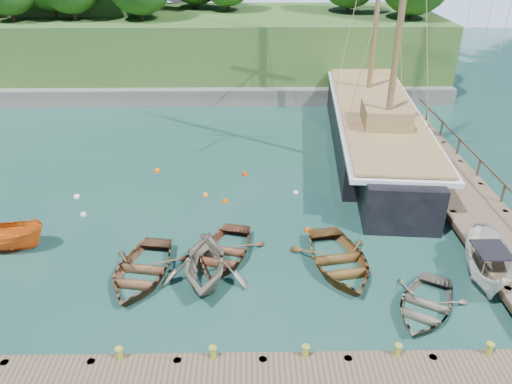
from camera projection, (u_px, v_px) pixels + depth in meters
ground at (245, 275)px, 20.98m from camera, size 160.00×160.00×0.00m
dock_east at (456, 186)px, 27.10m from camera, size 3.20×24.00×1.10m
bollard_0 at (123, 372)px, 16.43m from camera, size 0.26×0.26×0.45m
bollard_1 at (214, 370)px, 16.47m from camera, size 0.26×0.26×0.45m
bollard_2 at (304, 369)px, 16.52m from camera, size 0.26×0.26×0.45m
bollard_3 at (394, 368)px, 16.56m from camera, size 0.26×0.26×0.45m
bollard_4 at (484, 367)px, 16.60m from camera, size 0.26×0.26×0.45m
rowboat_0 at (142, 277)px, 20.82m from camera, size 3.95×5.02×0.94m
rowboat_1 at (206, 280)px, 20.65m from camera, size 3.64×4.20×2.19m
rowboat_2 at (224, 258)px, 22.04m from camera, size 4.11×4.96×0.89m
rowboat_3 at (423, 311)px, 19.01m from camera, size 4.43×4.81×0.81m
rowboat_4 at (338, 268)px, 21.41m from camera, size 4.27×5.39×1.01m
motorboat_orange at (6, 249)px, 22.62m from camera, size 3.98×1.60×1.52m
cabin_boat_white at (484, 278)px, 20.78m from camera, size 2.95×4.87×1.77m
schooner at (374, 129)px, 32.72m from camera, size 7.12×28.52×21.07m
mooring_buoy_0 at (84, 215)px, 25.29m from camera, size 0.31×0.31×0.31m
mooring_buoy_1 at (205, 195)px, 27.12m from camera, size 0.31×0.31×0.31m
mooring_buoy_2 at (225, 202)px, 26.51m from camera, size 0.32×0.32×0.32m
mooring_buoy_3 at (296, 193)px, 27.35m from camera, size 0.31×0.31×0.31m
mooring_buoy_4 at (157, 171)px, 29.78m from camera, size 0.36×0.36×0.36m
mooring_buoy_5 at (245, 175)px, 29.38m from camera, size 0.35×0.35×0.35m
mooring_buoy_6 at (77, 197)px, 26.93m from camera, size 0.36×0.36×0.36m
mooring_buoy_7 at (308, 231)px, 23.96m from camera, size 0.34×0.34×0.34m
headland at (105, 17)px, 45.80m from camera, size 51.00×19.31×12.90m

